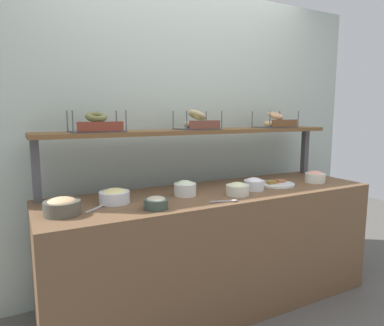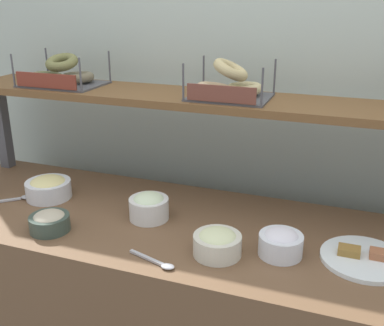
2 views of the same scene
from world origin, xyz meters
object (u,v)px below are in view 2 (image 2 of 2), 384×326
(bowl_potato_salad, at_px, (217,243))
(serving_spoon_near_plate, at_px, (158,262))
(bowl_cream_cheese, at_px, (281,242))
(serving_spoon_by_edge, at_px, (16,199))
(serving_plate_white, at_px, (364,258))
(bagel_basket_poppy, at_px, (62,75))
(bowl_scallion_spread, at_px, (149,206))
(bowl_egg_salad, at_px, (48,187))
(bagel_basket_plain, at_px, (229,86))
(bowl_tuna_salad, at_px, (50,221))

(bowl_potato_salad, relative_size, serving_spoon_near_plate, 0.90)
(bowl_cream_cheese, distance_m, serving_spoon_by_edge, 1.10)
(bowl_potato_salad, relative_size, serving_plate_white, 0.57)
(bagel_basket_poppy, bearing_deg, bowl_potato_salad, -26.31)
(bowl_potato_salad, bearing_deg, serving_spoon_near_plate, -142.25)
(bowl_scallion_spread, xyz_separation_m, serving_spoon_near_plate, (0.16, -0.28, -0.04))
(bowl_cream_cheese, relative_size, serving_spoon_by_edge, 0.99)
(bowl_egg_salad, relative_size, bagel_basket_poppy, 0.55)
(serving_spoon_by_edge, distance_m, bagel_basket_plain, 0.99)
(serving_plate_white, bearing_deg, bagel_basket_plain, 152.25)
(bowl_tuna_salad, height_order, serving_plate_white, bowl_tuna_salad)
(bowl_potato_salad, bearing_deg, bowl_scallion_spread, 153.33)
(bowl_potato_salad, height_order, bagel_basket_poppy, bagel_basket_poppy)
(serving_plate_white, bearing_deg, bowl_cream_cheese, -167.67)
(serving_plate_white, relative_size, serving_spoon_by_edge, 1.89)
(bagel_basket_poppy, bearing_deg, bowl_scallion_spread, -26.08)
(bagel_basket_poppy, bearing_deg, serving_plate_white, -12.54)
(bowl_egg_salad, height_order, serving_spoon_by_edge, bowl_egg_salad)
(bowl_egg_salad, bearing_deg, serving_spoon_by_edge, -146.89)
(bowl_potato_salad, bearing_deg, serving_plate_white, 15.58)
(bowl_potato_salad, xyz_separation_m, serving_plate_white, (0.46, 0.13, -0.03))
(bowl_egg_salad, distance_m, serving_spoon_near_plate, 0.71)
(bowl_scallion_spread, height_order, bagel_basket_plain, bagel_basket_plain)
(bagel_basket_poppy, bearing_deg, serving_spoon_by_edge, -102.80)
(bowl_cream_cheese, height_order, bagel_basket_plain, bagel_basket_plain)
(bowl_potato_salad, xyz_separation_m, serving_spoon_by_edge, (-0.91, 0.11, -0.04))
(bowl_tuna_salad, distance_m, bowl_scallion_spread, 0.37)
(serving_spoon_by_edge, relative_size, bagel_basket_poppy, 0.43)
(bowl_egg_salad, bearing_deg, serving_spoon_near_plate, -25.76)
(bowl_cream_cheese, height_order, serving_spoon_by_edge, bowl_cream_cheese)
(bowl_potato_salad, bearing_deg, bowl_egg_salad, 166.88)
(serving_spoon_near_plate, height_order, bagel_basket_plain, bagel_basket_plain)
(bowl_scallion_spread, xyz_separation_m, serving_plate_white, (0.78, -0.03, -0.04))
(serving_spoon_by_edge, bearing_deg, serving_plate_white, 0.61)
(serving_spoon_by_edge, bearing_deg, bowl_potato_salad, -7.05)
(bowl_scallion_spread, bearing_deg, bowl_tuna_salad, -144.25)
(bowl_cream_cheese, xyz_separation_m, bagel_basket_plain, (-0.28, 0.34, 0.43))
(bowl_potato_salad, relative_size, bowl_scallion_spread, 1.06)
(bowl_scallion_spread, distance_m, bagel_basket_plain, 0.55)
(bowl_egg_salad, distance_m, bagel_basket_plain, 0.86)
(bowl_cream_cheese, xyz_separation_m, serving_plate_white, (0.26, 0.06, -0.04))
(bowl_egg_salad, bearing_deg, bagel_basket_poppy, 100.69)
(bowl_egg_salad, height_order, bowl_scallion_spread, bowl_scallion_spread)
(bowl_scallion_spread, relative_size, serving_plate_white, 0.54)
(bagel_basket_plain, bearing_deg, bowl_potato_salad, -77.84)
(bowl_egg_salad, xyz_separation_m, bowl_potato_salad, (0.80, -0.19, -0.00))
(serving_plate_white, bearing_deg, serving_spoon_near_plate, -157.88)
(bowl_egg_salad, distance_m, bowl_cream_cheese, 1.00)
(serving_spoon_by_edge, relative_size, bagel_basket_plain, 0.48)
(bowl_cream_cheese, bearing_deg, serving_plate_white, 12.33)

